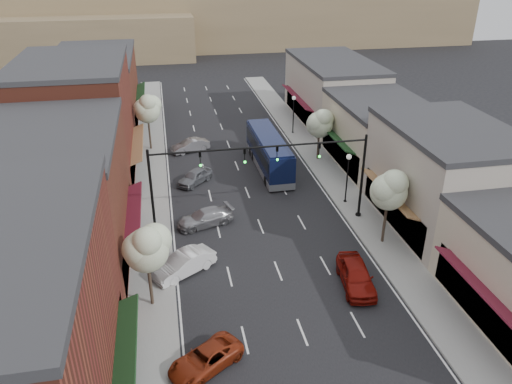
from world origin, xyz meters
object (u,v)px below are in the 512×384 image
parked_car_c (205,218)px  parked_car_d (195,177)px  signal_mast_left (184,178)px  tree_left_far (148,108)px  parked_car_a (205,359)px  parked_car_e (190,146)px  tree_right_near (390,189)px  tree_right_far (320,122)px  parked_car_b (184,264)px  lamp_post_far (294,108)px  lamp_post_near (348,171)px  red_hatchback (356,275)px  coach_bus (269,152)px  signal_mast_right (334,166)px  tree_left_near (147,247)px

parked_car_c → parked_car_d: bearing=164.4°
signal_mast_left → tree_left_far: bearing=98.3°
parked_car_a → parked_car_e: 30.30m
tree_right_near → tree_right_far: 16.01m
parked_car_b → parked_car_c: bearing=129.0°
lamp_post_far → parked_car_e: size_ratio=1.11×
parked_car_c → parked_car_a: bearing=-22.5°
tree_right_near → parked_car_c: tree_right_near is taller
tree_right_near → tree_left_far: (-16.60, 22.00, 0.15)m
lamp_post_near → red_hatchback: bearing=-106.8°
parked_car_e → signal_mast_left: bearing=-24.7°
signal_mast_left → coach_bus: bearing=51.6°
signal_mast_right → parked_car_a: (-11.24, -13.58, -4.05)m
signal_mast_right → coach_bus: bearing=103.7°
signal_mast_left → parked_car_a: 14.17m
parked_car_a → red_hatchback: bearing=83.0°
tree_left_far → parked_car_a: 31.89m
signal_mast_right → tree_left_far: (-13.87, 17.95, -0.02)m
red_hatchback → tree_right_near: bearing=56.0°
tree_right_far → tree_left_near: 25.99m
signal_mast_left → tree_right_near: bearing=-16.2°
tree_right_far → tree_left_far: (-16.60, 6.00, 0.61)m
tree_left_far → lamp_post_near: tree_left_far is taller
signal_mast_left → parked_car_b: signal_mast_left is taller
tree_right_near → tree_left_far: 27.56m
parked_car_d → lamp_post_near: bearing=16.4°
tree_left_near → tree_left_far: size_ratio=0.93×
parked_car_c → parked_car_e: size_ratio=1.11×
lamp_post_far → parked_car_d: bearing=-137.4°
signal_mast_right → parked_car_e: (-9.82, 16.68, -3.96)m
tree_right_far → lamp_post_far: bearing=93.9°
lamp_post_near → parked_car_c: 12.32m
coach_bus → parked_car_c: (-7.18, -9.78, -1.10)m
coach_bus → parked_car_a: coach_bus is taller
tree_left_far → parked_car_a: size_ratio=1.49×
signal_mast_left → parked_car_c: (1.42, 1.05, -3.98)m
signal_mast_left → tree_left_near: bearing=-108.1°
tree_right_far → parked_car_c: (-12.55, -10.90, -3.34)m
signal_mast_right → parked_car_d: size_ratio=2.15×
tree_right_near → tree_right_far: bearing=90.0°
tree_right_far → coach_bus: tree_right_far is taller
lamp_post_near → parked_car_d: lamp_post_near is taller
signal_mast_right → tree_right_near: bearing=-56.1°
coach_bus → parked_car_d: bearing=-165.2°
signal_mast_right → tree_left_far: 22.68m
lamp_post_far → parked_car_a: (-13.42, -33.58, -2.44)m
red_hatchback → parked_car_c: size_ratio=1.05×
lamp_post_near → parked_car_e: bearing=130.2°
lamp_post_near → lamp_post_far: 17.50m
lamp_post_near → coach_bus: bearing=120.1°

